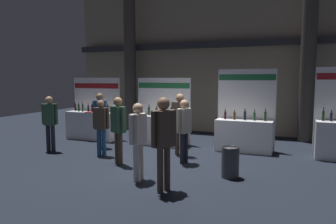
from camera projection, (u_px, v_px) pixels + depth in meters
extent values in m
plane|color=black|center=(169.00, 160.00, 8.43)|extent=(24.69, 24.69, 0.00)
cube|color=gray|center=(214.00, 53.00, 12.57)|extent=(12.35, 0.25, 6.40)
cube|color=#2D2D33|center=(212.00, 45.00, 12.26)|extent=(12.35, 0.20, 0.24)
cylinder|color=#423D38|center=(130.00, 64.00, 13.23)|extent=(0.50, 0.50, 5.56)
cylinder|color=#423D38|center=(308.00, 61.00, 10.65)|extent=(0.50, 0.50, 5.56)
cube|color=white|center=(92.00, 126.00, 11.24)|extent=(1.85, 0.60, 1.00)
cube|color=white|center=(97.00, 108.00, 11.49)|extent=(1.95, 0.04, 2.22)
cube|color=maroon|center=(96.00, 86.00, 11.38)|extent=(1.89, 0.01, 0.18)
cylinder|color=black|center=(75.00, 108.00, 11.50)|extent=(0.07, 0.07, 0.24)
cylinder|color=black|center=(75.00, 104.00, 11.48)|extent=(0.03, 0.03, 0.07)
cylinder|color=black|center=(75.00, 102.00, 11.48)|extent=(0.03, 0.03, 0.02)
cylinder|color=#19381E|center=(79.00, 108.00, 11.34)|extent=(0.08, 0.08, 0.25)
cylinder|color=#19381E|center=(79.00, 103.00, 11.32)|extent=(0.03, 0.03, 0.08)
cylinder|color=gold|center=(78.00, 102.00, 11.31)|extent=(0.03, 0.03, 0.02)
cylinder|color=#19381E|center=(83.00, 108.00, 11.22)|extent=(0.06, 0.06, 0.27)
cylinder|color=#19381E|center=(82.00, 103.00, 11.20)|extent=(0.03, 0.03, 0.07)
cylinder|color=red|center=(82.00, 102.00, 11.19)|extent=(0.03, 0.03, 0.02)
cylinder|color=black|center=(88.00, 109.00, 11.20)|extent=(0.06, 0.06, 0.23)
cylinder|color=black|center=(88.00, 104.00, 11.18)|extent=(0.03, 0.03, 0.08)
cylinder|color=red|center=(88.00, 103.00, 11.17)|extent=(0.03, 0.03, 0.02)
cylinder|color=black|center=(92.00, 108.00, 11.06)|extent=(0.07, 0.07, 0.27)
cylinder|color=black|center=(92.00, 103.00, 11.05)|extent=(0.03, 0.03, 0.08)
cylinder|color=red|center=(92.00, 102.00, 11.04)|extent=(0.03, 0.03, 0.02)
cylinder|color=black|center=(98.00, 108.00, 11.01)|extent=(0.07, 0.07, 0.27)
cylinder|color=black|center=(97.00, 103.00, 10.99)|extent=(0.03, 0.03, 0.09)
cylinder|color=gold|center=(97.00, 102.00, 10.98)|extent=(0.03, 0.03, 0.02)
cylinder|color=black|center=(104.00, 109.00, 10.97)|extent=(0.07, 0.07, 0.27)
cylinder|color=black|center=(104.00, 104.00, 10.95)|extent=(0.03, 0.03, 0.06)
cylinder|color=black|center=(104.00, 103.00, 10.95)|extent=(0.03, 0.03, 0.02)
cylinder|color=#472D14|center=(108.00, 109.00, 10.85)|extent=(0.08, 0.08, 0.25)
cylinder|color=#472D14|center=(108.00, 104.00, 10.83)|extent=(0.03, 0.03, 0.07)
cylinder|color=gold|center=(108.00, 103.00, 10.83)|extent=(0.03, 0.03, 0.02)
cube|color=maroon|center=(90.00, 112.00, 11.00)|extent=(0.30, 0.34, 0.02)
cube|color=white|center=(160.00, 130.00, 10.34)|extent=(1.82, 0.60, 0.96)
cube|color=white|center=(164.00, 111.00, 10.59)|extent=(1.91, 0.04, 2.21)
cube|color=#1E6638|center=(163.00, 86.00, 10.48)|extent=(1.86, 0.01, 0.18)
cylinder|color=black|center=(142.00, 111.00, 10.60)|extent=(0.07, 0.07, 0.27)
cylinder|color=black|center=(142.00, 106.00, 10.58)|extent=(0.03, 0.03, 0.06)
cylinder|color=black|center=(142.00, 105.00, 10.57)|extent=(0.03, 0.03, 0.02)
cylinder|color=#19381E|center=(149.00, 111.00, 10.49)|extent=(0.07, 0.07, 0.27)
cylinder|color=#19381E|center=(149.00, 106.00, 10.47)|extent=(0.03, 0.03, 0.07)
cylinder|color=red|center=(149.00, 105.00, 10.47)|extent=(0.03, 0.03, 0.02)
cylinder|color=#472D14|center=(157.00, 112.00, 10.35)|extent=(0.07, 0.07, 0.26)
cylinder|color=#472D14|center=(157.00, 107.00, 10.33)|extent=(0.03, 0.03, 0.06)
cylinder|color=gold|center=(157.00, 106.00, 10.32)|extent=(0.03, 0.03, 0.02)
cylinder|color=#19381E|center=(163.00, 113.00, 10.15)|extent=(0.07, 0.07, 0.24)
cylinder|color=#19381E|center=(163.00, 108.00, 10.13)|extent=(0.03, 0.03, 0.07)
cylinder|color=gold|center=(163.00, 107.00, 10.13)|extent=(0.03, 0.03, 0.02)
cylinder|color=black|center=(171.00, 113.00, 10.09)|extent=(0.07, 0.07, 0.23)
cylinder|color=black|center=(171.00, 109.00, 10.07)|extent=(0.03, 0.03, 0.06)
cylinder|color=red|center=(171.00, 107.00, 10.07)|extent=(0.03, 0.03, 0.02)
cylinder|color=#472D14|center=(178.00, 113.00, 9.93)|extent=(0.07, 0.07, 0.27)
cylinder|color=#472D14|center=(178.00, 107.00, 9.91)|extent=(0.03, 0.03, 0.08)
cylinder|color=red|center=(178.00, 106.00, 9.91)|extent=(0.03, 0.03, 0.02)
cube|color=white|center=(244.00, 136.00, 9.38)|extent=(1.67, 0.60, 0.95)
cube|color=white|center=(246.00, 109.00, 9.61)|extent=(1.75, 0.04, 2.48)
cube|color=#1E6638|center=(247.00, 77.00, 9.49)|extent=(1.70, 0.01, 0.18)
cylinder|color=black|center=(225.00, 115.00, 9.58)|extent=(0.07, 0.07, 0.23)
cylinder|color=black|center=(225.00, 110.00, 9.56)|extent=(0.03, 0.03, 0.06)
cylinder|color=black|center=(225.00, 109.00, 9.56)|extent=(0.03, 0.03, 0.02)
cylinder|color=#472D14|center=(235.00, 116.00, 9.44)|extent=(0.07, 0.07, 0.23)
cylinder|color=#472D14|center=(235.00, 111.00, 9.43)|extent=(0.03, 0.03, 0.06)
cylinder|color=gold|center=(235.00, 110.00, 9.42)|extent=(0.03, 0.03, 0.02)
cylinder|color=black|center=(245.00, 116.00, 9.35)|extent=(0.07, 0.07, 0.26)
cylinder|color=black|center=(245.00, 110.00, 9.33)|extent=(0.03, 0.03, 0.06)
cylinder|color=red|center=(245.00, 109.00, 9.32)|extent=(0.03, 0.03, 0.02)
cylinder|color=#19381E|center=(254.00, 117.00, 9.25)|extent=(0.07, 0.07, 0.23)
cylinder|color=#19381E|center=(255.00, 111.00, 9.23)|extent=(0.03, 0.03, 0.08)
cylinder|color=red|center=(255.00, 110.00, 9.23)|extent=(0.03, 0.03, 0.02)
cylinder|color=#19381E|center=(265.00, 116.00, 9.14)|extent=(0.07, 0.07, 0.27)
cylinder|color=#19381E|center=(265.00, 110.00, 9.12)|extent=(0.03, 0.03, 0.08)
cylinder|color=red|center=(266.00, 109.00, 9.12)|extent=(0.03, 0.03, 0.02)
cylinder|color=#19381E|center=(323.00, 116.00, 8.54)|extent=(0.07, 0.07, 0.27)
cylinder|color=#19381E|center=(324.00, 109.00, 8.52)|extent=(0.03, 0.03, 0.09)
cylinder|color=red|center=(324.00, 108.00, 8.51)|extent=(0.03, 0.03, 0.02)
cylinder|color=black|center=(331.00, 117.00, 8.45)|extent=(0.06, 0.06, 0.23)
cylinder|color=black|center=(332.00, 112.00, 8.44)|extent=(0.03, 0.03, 0.06)
cylinder|color=black|center=(332.00, 110.00, 8.43)|extent=(0.03, 0.03, 0.02)
cylinder|color=#38383D|center=(230.00, 163.00, 6.92)|extent=(0.39, 0.39, 0.66)
torus|color=black|center=(231.00, 148.00, 6.89)|extent=(0.38, 0.38, 0.02)
cylinder|color=silver|center=(141.00, 161.00, 6.78)|extent=(0.12, 0.12, 0.81)
cylinder|color=silver|center=(136.00, 163.00, 6.63)|extent=(0.12, 0.12, 0.81)
cube|color=silver|center=(138.00, 129.00, 6.63)|extent=(0.27, 0.39, 0.64)
sphere|color=tan|center=(138.00, 108.00, 6.58)|extent=(0.22, 0.22, 0.22)
cylinder|color=silver|center=(144.00, 127.00, 6.82)|extent=(0.08, 0.08, 0.61)
cylinder|color=silver|center=(132.00, 130.00, 6.43)|extent=(0.08, 0.08, 0.61)
cylinder|color=#47382D|center=(183.00, 141.00, 8.88)|extent=(0.12, 0.12, 0.85)
cylinder|color=#47382D|center=(177.00, 140.00, 8.97)|extent=(0.12, 0.12, 0.85)
cube|color=#47382D|center=(180.00, 114.00, 8.85)|extent=(0.42, 0.30, 0.68)
sphere|color=#8C6647|center=(180.00, 98.00, 8.80)|extent=(0.23, 0.23, 0.23)
cylinder|color=#47382D|center=(187.00, 114.00, 8.72)|extent=(0.08, 0.08, 0.64)
cylinder|color=#47382D|center=(173.00, 113.00, 8.97)|extent=(0.08, 0.08, 0.64)
cylinder|color=#ADA393|center=(102.00, 135.00, 9.91)|extent=(0.12, 0.12, 0.84)
cylinder|color=#ADA393|center=(99.00, 134.00, 9.99)|extent=(0.12, 0.12, 0.84)
cube|color=navy|center=(100.00, 111.00, 9.87)|extent=(0.38, 0.30, 0.66)
sphere|color=#8C6647|center=(100.00, 97.00, 9.82)|extent=(0.23, 0.23, 0.23)
cylinder|color=navy|center=(105.00, 111.00, 9.76)|extent=(0.08, 0.08, 0.63)
cylinder|color=navy|center=(95.00, 110.00, 9.98)|extent=(0.08, 0.08, 0.63)
cylinder|color=#47382D|center=(117.00, 148.00, 8.03)|extent=(0.12, 0.12, 0.83)
cylinder|color=#47382D|center=(120.00, 149.00, 7.90)|extent=(0.12, 0.12, 0.83)
cube|color=#33563D|center=(118.00, 119.00, 7.89)|extent=(0.46, 0.41, 0.66)
sphere|color=#8C6647|center=(118.00, 102.00, 7.84)|extent=(0.23, 0.23, 0.23)
cylinder|color=#33563D|center=(114.00, 118.00, 8.07)|extent=(0.08, 0.08, 0.63)
cylinder|color=#33563D|center=(123.00, 120.00, 7.70)|extent=(0.08, 0.08, 0.63)
cylinder|color=navy|center=(104.00, 143.00, 8.85)|extent=(0.12, 0.12, 0.77)
cylinder|color=navy|center=(99.00, 142.00, 8.89)|extent=(0.12, 0.12, 0.77)
cube|color=#47382D|center=(101.00, 118.00, 8.79)|extent=(0.37, 0.27, 0.61)
sphere|color=#8C6647|center=(101.00, 104.00, 8.75)|extent=(0.21, 0.21, 0.21)
cylinder|color=#47382D|center=(108.00, 118.00, 8.73)|extent=(0.08, 0.08, 0.58)
cylinder|color=#47382D|center=(94.00, 118.00, 8.85)|extent=(0.08, 0.08, 0.58)
cylinder|color=#23232D|center=(186.00, 148.00, 8.12)|extent=(0.12, 0.12, 0.80)
cylinder|color=#23232D|center=(182.00, 149.00, 8.02)|extent=(0.12, 0.12, 0.80)
cube|color=#ADA393|center=(184.00, 121.00, 7.99)|extent=(0.33, 0.39, 0.63)
sphere|color=tan|center=(184.00, 104.00, 7.94)|extent=(0.22, 0.22, 0.22)
cylinder|color=#ADA393|center=(189.00, 119.00, 8.15)|extent=(0.08, 0.08, 0.60)
cylinder|color=#ADA393|center=(179.00, 121.00, 7.83)|extent=(0.08, 0.08, 0.60)
cylinder|color=#23232D|center=(48.00, 138.00, 9.40)|extent=(0.12, 0.12, 0.80)
cylinder|color=#23232D|center=(53.00, 138.00, 9.39)|extent=(0.12, 0.12, 0.80)
cube|color=#33563D|center=(50.00, 114.00, 9.32)|extent=(0.37, 0.28, 0.64)
sphere|color=tan|center=(49.00, 100.00, 9.27)|extent=(0.22, 0.22, 0.22)
cylinder|color=#33563D|center=(43.00, 114.00, 9.34)|extent=(0.08, 0.08, 0.60)
cylinder|color=#33563D|center=(56.00, 114.00, 9.29)|extent=(0.08, 0.08, 0.60)
cylinder|color=#47382D|center=(160.00, 170.00, 5.97)|extent=(0.12, 0.12, 0.89)
cylinder|color=#47382D|center=(167.00, 168.00, 6.10)|extent=(0.12, 0.12, 0.89)
cube|color=#47382D|center=(164.00, 129.00, 5.95)|extent=(0.39, 0.49, 0.70)
sphere|color=#8C6647|center=(164.00, 104.00, 5.90)|extent=(0.24, 0.24, 0.24)
cylinder|color=#47382D|center=(154.00, 129.00, 5.76)|extent=(0.08, 0.08, 0.67)
cylinder|color=#47382D|center=(173.00, 126.00, 6.13)|extent=(0.08, 0.08, 0.67)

